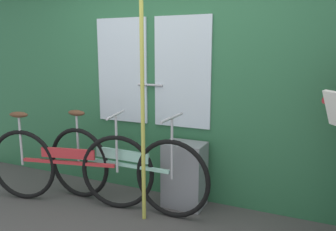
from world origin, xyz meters
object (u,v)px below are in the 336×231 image
Objects in this scene: bicycle_near_door at (68,166)px; trash_bin_by_wall at (185,174)px; handrail_pole at (143,97)px; bicycle_leaning_behind at (122,168)px.

trash_bin_by_wall is (1.08, 0.44, -0.07)m from bicycle_near_door.
handrail_pole reaches higher than trash_bin_by_wall.
bicycle_near_door is 1.13m from handrail_pole.
bicycle_near_door is at bearing -178.19° from handrail_pole.
handrail_pole reaches higher than bicycle_near_door.
bicycle_near_door reaches higher than trash_bin_by_wall.
handrail_pole reaches higher than bicycle_leaning_behind.
bicycle_leaning_behind is at bearing 5.41° from bicycle_near_door.
handrail_pole is (-0.23, -0.42, 0.81)m from trash_bin_by_wall.
bicycle_near_door is 0.77× the size of handrail_pole.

